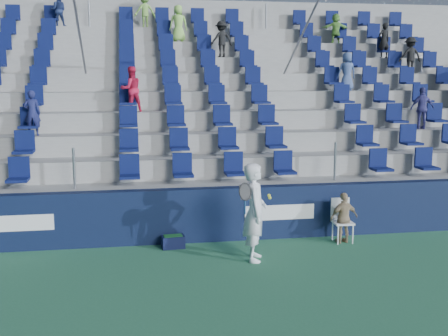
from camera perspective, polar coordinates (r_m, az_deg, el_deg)
The scene contains 7 objects.
ground at distance 9.78m, azimuth 1.59°, elevation -12.63°, with size 70.00×70.00×0.00m, color #2F6F4A.
sponsor_wall at distance 12.55m, azimuth -1.16°, elevation -4.72°, with size 24.00×0.32×1.20m.
grandstand at distance 17.29m, azimuth -3.64°, elevation 4.35°, with size 24.00×8.17×6.63m.
tennis_player at distance 11.18m, azimuth 3.15°, elevation -4.49°, with size 0.70×0.80×1.97m.
line_judge_chair at distance 12.81m, azimuth 11.83°, elevation -4.87°, with size 0.43×0.44×0.96m.
line_judge at distance 12.67m, azimuth 12.08°, elevation -4.97°, with size 0.66×0.28×1.13m, color tan.
ball_bin at distance 12.20m, azimuth -5.20°, elevation -7.40°, with size 0.51×0.36×0.27m.
Camera 1 is at (-1.76, -8.89, 3.69)m, focal length 45.00 mm.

